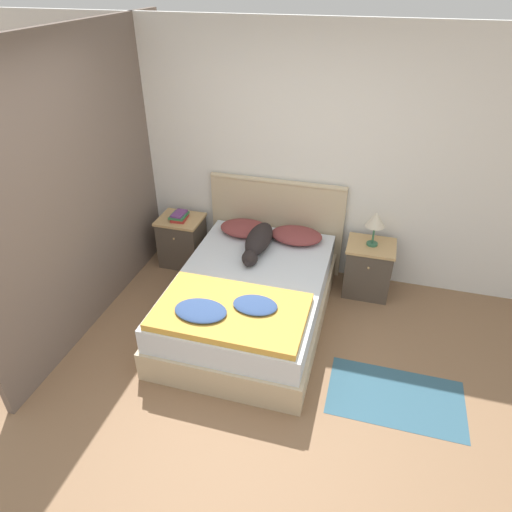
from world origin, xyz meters
TOP-DOWN VIEW (x-y plane):
  - ground_plane at (0.00, 0.00)m, footprint 16.00×16.00m
  - wall_back at (0.00, 2.13)m, footprint 9.00×0.06m
  - wall_side_left at (-1.57, 1.05)m, footprint 0.06×3.10m
  - bed at (-0.10, 1.05)m, footprint 1.37×1.96m
  - headboard at (-0.10, 2.06)m, footprint 1.45×0.06m
  - nightstand_left at (-1.13, 1.83)m, footprint 0.48×0.42m
  - nightstand_right at (0.93, 1.83)m, footprint 0.48×0.42m
  - pillow_left at (-0.38, 1.80)m, footprint 0.53×0.37m
  - pillow_right at (0.17, 1.80)m, footprint 0.53×0.37m
  - quilt at (-0.11, 0.50)m, footprint 1.22×0.76m
  - dog at (-0.16, 1.53)m, footprint 0.24×0.82m
  - book_stack at (-1.13, 1.82)m, footprint 0.18×0.22m
  - table_lamp at (0.93, 1.84)m, footprint 0.19×0.19m
  - rug at (1.28, 0.47)m, footprint 1.06×0.61m

SIDE VIEW (x-z plane):
  - ground_plane at x=0.00m, z-range 0.00..0.00m
  - rug at x=1.28m, z-range 0.00..0.00m
  - bed at x=-0.10m, z-range 0.00..0.51m
  - nightstand_left at x=-1.13m, z-range 0.00..0.57m
  - nightstand_right at x=0.93m, z-range 0.00..0.57m
  - headboard at x=-0.10m, z-range 0.02..1.08m
  - quilt at x=-0.11m, z-range 0.50..0.61m
  - pillow_left at x=-0.38m, z-range 0.52..0.64m
  - pillow_right at x=0.17m, z-range 0.52..0.64m
  - book_stack at x=-1.13m, z-range 0.57..0.64m
  - dog at x=-0.16m, z-range 0.51..0.71m
  - table_lamp at x=0.93m, z-range 0.66..1.02m
  - wall_back at x=0.00m, z-range 0.00..2.55m
  - wall_side_left at x=-1.57m, z-range 0.00..2.55m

